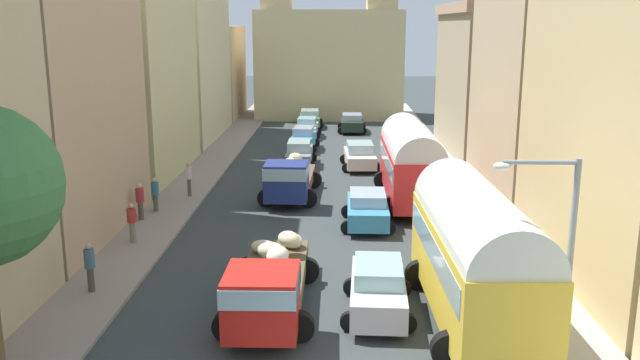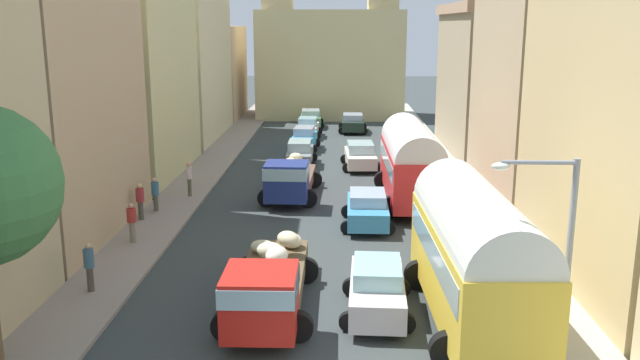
% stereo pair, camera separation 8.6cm
% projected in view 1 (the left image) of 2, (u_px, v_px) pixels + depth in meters
% --- Properties ---
extents(ground_plane, '(154.00, 154.00, 0.00)m').
position_uv_depth(ground_plane, '(324.00, 172.00, 40.53)').
color(ground_plane, '#353C3D').
extents(sidewalk_left, '(2.50, 70.00, 0.14)m').
position_uv_depth(sidewalk_left, '(205.00, 170.00, 40.69)').
color(sidewalk_left, gray).
rests_on(sidewalk_left, ground).
extents(sidewalk_right, '(2.50, 70.00, 0.14)m').
position_uv_depth(sidewalk_right, '(444.00, 172.00, 40.33)').
color(sidewalk_right, '#A9A89D').
rests_on(sidewalk_right, ground).
extents(building_left_1, '(6.23, 10.68, 13.77)m').
position_uv_depth(building_left_1, '(36.00, 71.00, 26.76)').
color(building_left_1, tan).
rests_on(building_left_1, ground).
extents(building_left_2, '(5.88, 11.40, 12.57)m').
position_uv_depth(building_left_2, '(131.00, 68.00, 38.50)').
color(building_left_2, '#C9C285').
rests_on(building_left_2, ground).
extents(building_left_3, '(5.26, 13.04, 10.76)m').
position_uv_depth(building_left_3, '(183.00, 69.00, 51.42)').
color(building_left_3, beige).
rests_on(building_left_3, ground).
extents(building_left_4, '(4.22, 9.25, 8.58)m').
position_uv_depth(building_left_4, '(217.00, 72.00, 63.32)').
color(building_left_4, '#D4B28A').
rests_on(building_left_4, ground).
extents(building_right_2, '(4.36, 10.62, 12.64)m').
position_uv_depth(building_right_2, '(535.00, 74.00, 33.33)').
color(building_right_2, tan).
rests_on(building_right_2, ground).
extents(building_right_3, '(5.52, 12.77, 10.15)m').
position_uv_depth(building_right_3, '(486.00, 79.00, 45.81)').
color(building_right_3, tan).
rests_on(building_right_3, ground).
extents(distant_church, '(13.73, 7.09, 17.93)m').
position_uv_depth(distant_church, '(329.00, 54.00, 63.14)').
color(distant_church, '#CEC187').
rests_on(distant_church, ground).
extents(parked_bus_0, '(3.51, 8.63, 4.23)m').
position_uv_depth(parked_bus_0, '(475.00, 250.00, 19.52)').
color(parked_bus_0, gold).
rests_on(parked_bus_0, ground).
extents(parked_bus_1, '(3.33, 8.64, 4.01)m').
position_uv_depth(parked_bus_1, '(411.00, 159.00, 33.17)').
color(parked_bus_1, red).
rests_on(parked_bus_1, ground).
extents(cargo_truck_0, '(2.92, 7.39, 2.16)m').
position_uv_depth(cargo_truck_0, '(268.00, 283.00, 20.07)').
color(cargo_truck_0, red).
rests_on(cargo_truck_0, ground).
extents(cargo_truck_1, '(3.08, 6.87, 2.25)m').
position_uv_depth(cargo_truck_1, '(290.00, 178.00, 33.70)').
color(cargo_truck_1, navy).
rests_on(cargo_truck_1, ground).
extents(car_0, '(2.19, 4.34, 1.61)m').
position_uv_depth(car_0, '(299.00, 153.00, 42.09)').
color(car_0, gray).
rests_on(car_0, ground).
extents(car_1, '(2.26, 4.09, 1.66)m').
position_uv_depth(car_1, '(304.00, 139.00, 47.44)').
color(car_1, '#3695CD').
rests_on(car_1, ground).
extents(car_2, '(2.27, 3.94, 1.57)m').
position_uv_depth(car_2, '(307.00, 128.00, 52.80)').
color(car_2, silver).
rests_on(car_2, ground).
extents(car_3, '(2.43, 4.35, 1.50)m').
position_uv_depth(car_3, '(310.00, 118.00, 58.16)').
color(car_3, '#4F8B54').
rests_on(car_3, ground).
extents(car_4, '(2.35, 4.31, 1.64)m').
position_uv_depth(car_4, '(378.00, 288.00, 20.57)').
color(car_4, silver).
rests_on(car_4, ground).
extents(car_5, '(2.40, 4.08, 1.55)m').
position_uv_depth(car_5, '(367.00, 209.00, 29.55)').
color(car_5, '#3D91CC').
rests_on(car_5, ground).
extents(car_6, '(2.48, 4.41, 1.61)m').
position_uv_depth(car_6, '(360.00, 155.00, 41.45)').
color(car_6, silver).
rests_on(car_6, ground).
extents(car_7, '(2.41, 4.01, 1.52)m').
position_uv_depth(car_7, '(352.00, 123.00, 55.34)').
color(car_7, black).
rests_on(car_7, ground).
extents(pedestrian_0, '(0.39, 0.39, 1.82)m').
position_uv_depth(pedestrian_0, '(140.00, 201.00, 29.97)').
color(pedestrian_0, '#4A453B').
rests_on(pedestrian_0, ground).
extents(pedestrian_1, '(0.52, 0.52, 1.78)m').
position_uv_depth(pedestrian_1, '(132.00, 222.00, 26.85)').
color(pedestrian_1, gray).
rests_on(pedestrian_1, ground).
extents(pedestrian_2, '(0.39, 0.39, 1.91)m').
position_uv_depth(pedestrian_2, '(189.00, 178.00, 34.10)').
color(pedestrian_2, '#50513C').
rests_on(pedestrian_2, ground).
extents(pedestrian_3, '(0.48, 0.48, 1.75)m').
position_uv_depth(pedestrian_3, '(155.00, 193.00, 31.39)').
color(pedestrian_3, '#4B4C3C').
rests_on(pedestrian_3, ground).
extents(pedestrian_4, '(0.35, 0.35, 1.81)m').
position_uv_depth(pedestrian_4, '(90.00, 266.00, 21.88)').
color(pedestrian_4, '#4C433B').
rests_on(pedestrian_4, ground).
extents(streetlamp_near, '(2.09, 0.28, 5.67)m').
position_uv_depth(streetlamp_near, '(557.00, 246.00, 16.27)').
color(streetlamp_near, gray).
rests_on(streetlamp_near, ground).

